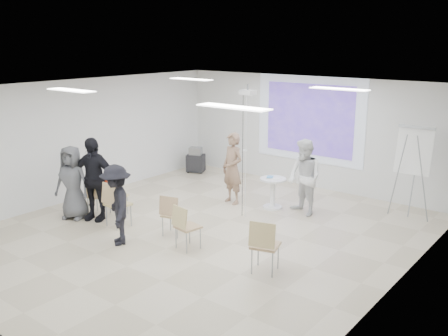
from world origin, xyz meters
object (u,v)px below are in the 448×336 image
Objects in this scene: chair_center at (172,212)px; audience_left at (93,173)px; chair_right_inner at (185,224)px; av_cart at (196,161)px; chair_right_far at (264,242)px; chair_left_inner at (114,201)px; player_left at (233,164)px; chair_far_left at (96,193)px; laptop at (119,202)px; audience_mid at (116,200)px; flipchart_easel at (414,151)px; pedestal_table at (273,191)px; player_right at (305,174)px; audience_outer at (72,178)px; chair_left_mid at (115,194)px.

chair_center is 0.41× the size of audience_left.
chair_right_inner is 5.79m from av_cart.
chair_right_far reaches higher than chair_right_inner.
chair_center is at bearing 22.40° from chair_left_inner.
player_left reaches higher than av_cart.
chair_left_inner is 1.13× the size of chair_center.
laptop is at bearing -25.56° from chair_far_left.
audience_left is 1.18× the size of audience_mid.
chair_right_far is 4.55m from flipchart_easel.
pedestal_table is 2.83m from chair_center.
player_right reaches higher than chair_far_left.
chair_far_left is at bearing -104.43° from av_cart.
chair_center is (1.30, 0.40, -0.07)m from chair_left_inner.
av_cart is (-3.67, 1.38, -0.07)m from pedestal_table.
audience_outer is at bearing -111.88° from player_left.
flipchart_easel is at bearing 67.22° from chair_right_inner.
player_left is 4.15m from flipchart_easel.
player_right is 0.90× the size of audience_left.
chair_right_inner is at bearing -89.85° from pedestal_table.
chair_left_inner is 0.53× the size of audience_outer.
player_right is 3.31m from chair_right_inner.
audience_left is at bearing -131.20° from pedestal_table.
audience_left is (0.15, -0.17, 0.53)m from chair_far_left.
player_right is 4.20m from laptop.
pedestal_table reaches higher than laptop.
audience_left is at bearing -115.09° from player_right.
audience_mid is 0.97× the size of audience_outer.
chair_center is (1.79, -0.01, -0.03)m from chair_left_mid.
chair_right_far is at bearing -173.83° from laptop.
laptop is at bearing 91.02° from chair_left_inner.
chair_far_left is 4.63m from chair_right_far.
chair_center is at bearing -8.00° from audience_outer.
chair_left_inner is at bearing -62.24° from chair_left_mid.
laptop is at bearing -7.17° from audience_outer.
flipchart_easel reaches higher than audience_mid.
chair_far_left is 1.21× the size of av_cart.
av_cart is at bearing 150.63° from audience_mid.
laptop is 0.47× the size of av_cart.
audience_left is 1.60m from audience_mid.
player_left reaches higher than chair_center.
audience_left is 1.02× the size of flipchart_easel.
player_left is at bearing -158.84° from flipchart_easel.
chair_right_inner is 2.78m from audience_left.
laptop is 0.93m from audience_left.
chair_left_inner is 0.46× the size of audience_left.
player_left is 0.93× the size of audience_left.
chair_right_inner is at bearing -57.14° from player_left.
chair_right_inner is (1.98, 0.06, -0.06)m from chair_left_inner.
pedestal_table is 0.89× the size of chair_far_left.
flipchart_easel reaches higher than chair_right_far.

